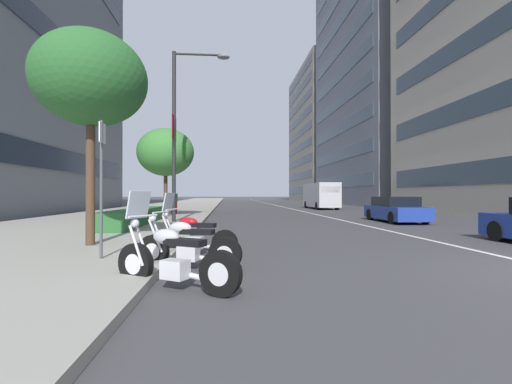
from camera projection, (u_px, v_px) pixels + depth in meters
The scene contains 15 objects.
sidewalk_right_plaza at pixel (169, 208), 34.78m from camera, with size 160.00×9.39×0.15m, color gray.
lane_centre_stripe at pixel (280, 206), 40.77m from camera, with size 110.00×0.16×0.01m, color silver.
motorcycle_mid_row at pixel (173, 260), 5.18m from camera, with size 1.24×1.98×1.48m.
motorcycle_far_end_row at pixel (187, 247), 6.60m from camera, with size 0.85×2.04×1.10m.
motorcycle_under_tarp at pixel (193, 237), 8.12m from camera, with size 0.85×2.02×1.46m.
car_approaching_light at pixel (395, 210), 17.89m from camera, with size 4.27×1.92×1.30m.
delivery_van_ahead at pixel (321, 195), 33.90m from camera, with size 6.22×2.19×2.50m.
parking_sign_by_curb at pixel (102, 176), 6.88m from camera, with size 0.32×0.06×2.75m.
street_lamp_with_banners at pixel (183, 119), 16.18m from camera, with size 1.26×2.69×7.96m.
clipped_hedge_bed at pixel (135, 217), 14.73m from camera, with size 6.94×1.10×0.65m, color #28602D.
street_tree_mid_sidewalk at pixel (91, 80), 8.72m from camera, with size 2.77×2.77×5.36m.
street_tree_near_plaza_corner at pixel (166, 152), 20.08m from camera, with size 3.25×3.25×5.11m.
pedestrian_on_plaza at pixel (174, 202), 23.05m from camera, with size 0.47×0.46×1.54m.
office_tower_far_left_down_avenue at pixel (404, 68), 49.42m from camera, with size 25.36×19.04×39.08m.
office_tower_mid_left at pixel (333, 136), 76.15m from camera, with size 25.18×15.13×28.73m.
Camera 1 is at (-5.40, 6.28, 1.43)m, focal length 24.28 mm.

